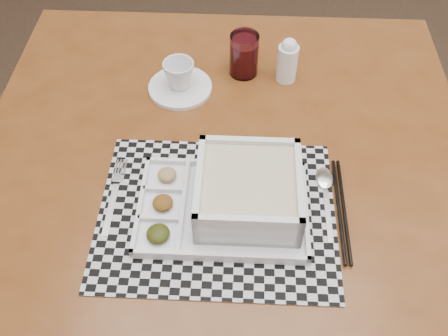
{
  "coord_description": "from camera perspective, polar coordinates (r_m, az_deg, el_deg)",
  "views": [
    {
      "loc": [
        -0.48,
        -0.57,
        1.58
      ],
      "look_at": [
        -0.53,
        0.03,
        0.84
      ],
      "focal_mm": 40.0,
      "sensor_mm": 36.0,
      "label": 1
    }
  ],
  "objects": [
    {
      "name": "spoon",
      "position": [
        1.01,
        11.46,
        -1.74
      ],
      "size": [
        0.04,
        0.18,
        0.01
      ],
      "color": "silver",
      "rests_on": "placemat"
    },
    {
      "name": "juice_glass",
      "position": [
        1.21,
        2.3,
        12.67
      ],
      "size": [
        0.07,
        0.07,
        0.11
      ],
      "color": "white",
      "rests_on": "dining_table"
    },
    {
      "name": "creamer_bottle",
      "position": [
        1.2,
        7.27,
        12.12
      ],
      "size": [
        0.05,
        0.05,
        0.11
      ],
      "color": "silver",
      "rests_on": "dining_table"
    },
    {
      "name": "saucer",
      "position": [
        1.19,
        -5.02,
        9.15
      ],
      "size": [
        0.15,
        0.15,
        0.01
      ],
      "primitive_type": "cylinder",
      "color": "silver",
      "rests_on": "dining_table"
    },
    {
      "name": "cup",
      "position": [
        1.17,
        -5.15,
        10.57
      ],
      "size": [
        0.09,
        0.09,
        0.07
      ],
      "primitive_type": "imported",
      "rotation": [
        0.0,
        0.0,
        0.34
      ],
      "color": "silver",
      "rests_on": "saucer"
    },
    {
      "name": "chopsticks",
      "position": [
        0.98,
        13.28,
        -4.62
      ],
      "size": [
        0.03,
        0.24,
        0.01
      ],
      "color": "black",
      "rests_on": "placemat"
    },
    {
      "name": "serving_tray",
      "position": [
        0.93,
        1.92,
        -3.21
      ],
      "size": [
        0.33,
        0.23,
        0.09
      ],
      "color": "silver",
      "rests_on": "placemat"
    },
    {
      "name": "placemat",
      "position": [
        0.96,
        -0.83,
        -5.15
      ],
      "size": [
        0.46,
        0.37,
        0.0
      ],
      "primitive_type": "cube",
      "rotation": [
        0.0,
        0.0,
        0.03
      ],
      "color": "#B6B5BD",
      "rests_on": "dining_table"
    },
    {
      "name": "fork",
      "position": [
        1.0,
        -12.37,
        -2.9
      ],
      "size": [
        0.02,
        0.19,
        0.0
      ],
      "color": "silver",
      "rests_on": "placemat"
    },
    {
      "name": "dining_table",
      "position": [
        1.1,
        -0.09,
        -1.86
      ],
      "size": [
        1.09,
        1.09,
        0.79
      ],
      "color": "#54270F",
      "rests_on": "ground"
    }
  ]
}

